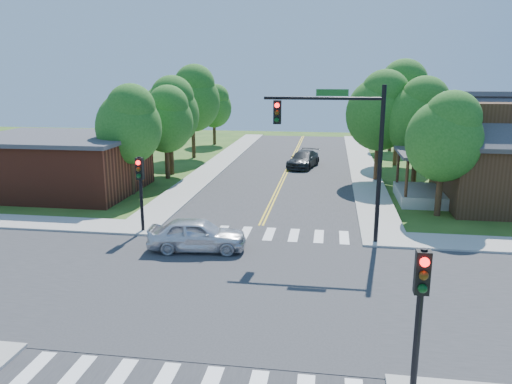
% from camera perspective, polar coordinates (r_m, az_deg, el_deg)
% --- Properties ---
extents(ground, '(100.00, 100.00, 0.00)m').
position_cam_1_polar(ground, '(18.76, -2.71, -10.75)').
color(ground, '#294E18').
rests_on(ground, ground).
extents(road_ns, '(10.00, 90.00, 0.04)m').
position_cam_1_polar(road_ns, '(18.75, -2.71, -10.69)').
color(road_ns, '#2D2D30').
rests_on(road_ns, ground).
extents(road_ew, '(90.00, 10.00, 0.04)m').
position_cam_1_polar(road_ew, '(18.75, -2.71, -10.68)').
color(road_ew, '#2D2D30').
rests_on(road_ew, ground).
extents(intersection_patch, '(10.20, 10.20, 0.06)m').
position_cam_1_polar(intersection_patch, '(18.76, -2.71, -10.75)').
color(intersection_patch, '#2D2D30').
rests_on(intersection_patch, ground).
extents(sidewalk_nw, '(40.00, 40.00, 0.14)m').
position_cam_1_polar(sidewalk_nw, '(38.60, -21.52, 1.14)').
color(sidewalk_nw, '#9E9B93').
rests_on(sidewalk_nw, ground).
extents(crosswalk_north, '(8.85, 2.00, 0.01)m').
position_cam_1_polar(crosswalk_north, '(24.45, 0.13, -4.75)').
color(crosswalk_north, white).
rests_on(crosswalk_north, ground).
extents(centerline, '(0.30, 90.00, 0.01)m').
position_cam_1_polar(centerline, '(18.74, -2.71, -10.62)').
color(centerline, yellow).
rests_on(centerline, ground).
extents(signal_mast_ne, '(5.30, 0.42, 7.20)m').
position_cam_1_polar(signal_mast_ne, '(22.54, 9.84, 6.04)').
color(signal_mast_ne, black).
rests_on(signal_mast_ne, ground).
extents(signal_pole_se, '(0.34, 0.42, 3.80)m').
position_cam_1_polar(signal_pole_se, '(12.42, 18.30, -11.16)').
color(signal_pole_se, black).
rests_on(signal_pole_se, ground).
extents(signal_pole_nw, '(0.34, 0.42, 3.80)m').
position_cam_1_polar(signal_pole_nw, '(24.61, -13.10, 1.33)').
color(signal_pole_nw, black).
rests_on(signal_pole_nw, ground).
extents(building_nw, '(10.40, 8.40, 3.73)m').
position_cam_1_polar(building_nw, '(35.24, -21.58, 3.05)').
color(building_nw, maroon).
rests_on(building_nw, ground).
extents(tree_e_a, '(4.02, 3.82, 6.84)m').
position_cam_1_polar(tree_e_a, '(28.49, 20.87, 6.12)').
color(tree_e_a, '#382314').
rests_on(tree_e_a, ground).
extents(tree_e_b, '(4.43, 4.21, 7.53)m').
position_cam_1_polar(tree_e_b, '(35.69, 18.20, 8.38)').
color(tree_e_b, '#382314').
rests_on(tree_e_b, ground).
extents(tree_e_c, '(5.19, 4.93, 8.83)m').
position_cam_1_polar(tree_e_c, '(43.58, 16.15, 10.46)').
color(tree_e_c, '#382314').
rests_on(tree_e_c, ground).
extents(tree_e_d, '(4.02, 3.82, 6.84)m').
position_cam_1_polar(tree_e_d, '(51.86, 15.40, 9.46)').
color(tree_e_d, '#382314').
rests_on(tree_e_d, ground).
extents(tree_w_a, '(4.16, 3.95, 7.07)m').
position_cam_1_polar(tree_w_a, '(32.61, -14.27, 7.69)').
color(tree_w_a, '#382314').
rests_on(tree_w_a, ground).
extents(tree_w_b, '(4.43, 4.21, 7.54)m').
position_cam_1_polar(tree_w_b, '(38.61, -9.75, 9.20)').
color(tree_w_b, '#382314').
rests_on(tree_w_b, ground).
extents(tree_w_c, '(4.99, 4.74, 8.48)m').
position_cam_1_polar(tree_w_c, '(46.09, -7.22, 10.72)').
color(tree_w_c, '#382314').
rests_on(tree_w_c, ground).
extents(tree_w_d, '(3.84, 3.64, 6.52)m').
position_cam_1_polar(tree_w_d, '(54.80, -4.77, 9.86)').
color(tree_w_d, '#382314').
rests_on(tree_w_d, ground).
extents(tree_house, '(4.68, 4.45, 7.96)m').
position_cam_1_polar(tree_house, '(36.56, 14.08, 9.20)').
color(tree_house, '#382314').
rests_on(tree_house, ground).
extents(tree_bldg, '(4.04, 3.84, 6.87)m').
position_cam_1_polar(tree_bldg, '(37.14, -10.23, 8.34)').
color(tree_bldg, '#382314').
rests_on(tree_bldg, ground).
extents(car_silver, '(2.63, 4.66, 1.46)m').
position_cam_1_polar(car_silver, '(22.17, -6.74, -4.92)').
color(car_silver, silver).
rests_on(car_silver, ground).
extents(car_dgrey, '(3.89, 5.45, 1.34)m').
position_cam_1_polar(car_dgrey, '(41.54, 5.44, 3.69)').
color(car_dgrey, '#272A2C').
rests_on(car_dgrey, ground).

